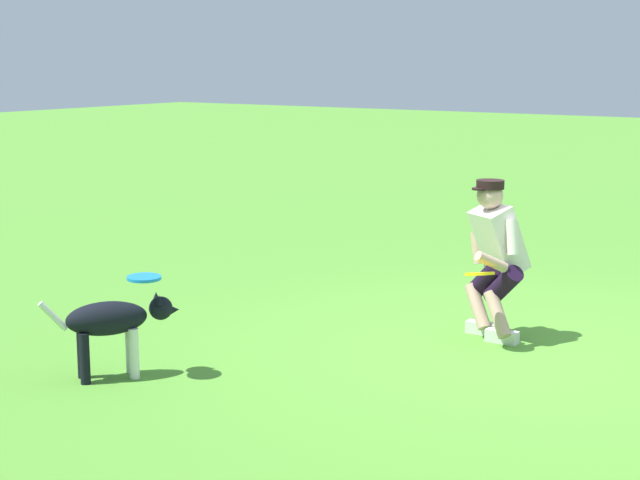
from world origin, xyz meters
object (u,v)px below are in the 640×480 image
(person, at_px, (495,254))
(frisbee_flying, at_px, (144,278))
(dog, at_px, (115,322))
(frisbee_held, at_px, (480,274))

(person, xyz_separation_m, frisbee_flying, (1.62, 2.31, 0.03))
(dog, distance_m, frisbee_held, 2.77)
(person, bearing_deg, frisbee_flying, -4.05)
(person, distance_m, frisbee_flying, 2.82)
(frisbee_flying, distance_m, frisbee_held, 2.55)
(person, xyz_separation_m, frisbee_held, (-0.05, 0.38, -0.09))
(person, distance_m, frisbee_held, 0.40)
(dog, height_order, frisbee_flying, frisbee_flying)
(dog, xyz_separation_m, frisbee_held, (-1.86, -2.04, 0.20))
(dog, bearing_deg, frisbee_flying, -24.38)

